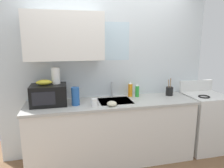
{
  "coord_description": "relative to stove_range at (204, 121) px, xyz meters",
  "views": [
    {
      "loc": [
        -0.63,
        -2.68,
        1.74
      ],
      "look_at": [
        0.0,
        0.0,
        1.15
      ],
      "focal_mm": 32.84,
      "sensor_mm": 36.0,
      "label": 1
    }
  ],
  "objects": [
    {
      "name": "paper_towel_roll",
      "position": [
        -2.27,
        0.1,
        0.82
      ],
      "size": [
        0.11,
        0.11,
        0.22
      ],
      "primitive_type": "cylinder",
      "color": "white",
      "rests_on": "microwave"
    },
    {
      "name": "small_bowl",
      "position": [
        -1.57,
        -0.2,
        0.47
      ],
      "size": [
        0.13,
        0.13,
        0.06
      ],
      "primitive_type": "ellipsoid",
      "color": "beige",
      "rests_on": "counter_unit"
    },
    {
      "name": "counter_unit",
      "position": [
        -1.52,
        -0.0,
        0.0
      ],
      "size": [
        2.36,
        0.63,
        0.9
      ],
      "color": "white",
      "rests_on": "ground"
    },
    {
      "name": "sink_faucet",
      "position": [
        -1.47,
        0.24,
        0.56
      ],
      "size": [
        0.03,
        0.03,
        0.23
      ],
      "primitive_type": "cylinder",
      "color": "#B2B5BA",
      "rests_on": "counter_unit"
    },
    {
      "name": "utensil_crock",
      "position": [
        -0.58,
        0.12,
        0.51
      ],
      "size": [
        0.11,
        0.11,
        0.27
      ],
      "color": "black",
      "rests_on": "counter_unit"
    },
    {
      "name": "kitchen_wall_assembly",
      "position": [
        -1.65,
        0.3,
        0.91
      ],
      "size": [
        3.13,
        0.42,
        2.5
      ],
      "color": "silver",
      "rests_on": "ground"
    },
    {
      "name": "mug_white",
      "position": [
        -1.79,
        -0.14,
        0.49
      ],
      "size": [
        0.08,
        0.08,
        0.09
      ],
      "primitive_type": "cylinder",
      "color": "white",
      "rests_on": "counter_unit"
    },
    {
      "name": "dish_soap_bottle_green",
      "position": [
        -1.1,
        0.15,
        0.54
      ],
      "size": [
        0.06,
        0.06,
        0.2
      ],
      "color": "green",
      "rests_on": "counter_unit"
    },
    {
      "name": "dish_soap_bottle_orange",
      "position": [
        -1.19,
        0.19,
        0.55
      ],
      "size": [
        0.07,
        0.07,
        0.23
      ],
      "color": "orange",
      "rests_on": "counter_unit"
    },
    {
      "name": "stove_range",
      "position": [
        0.0,
        0.0,
        0.0
      ],
      "size": [
        0.6,
        0.6,
        1.08
      ],
      "color": "white",
      "rests_on": "ground"
    },
    {
      "name": "cereal_canister",
      "position": [
        -2.03,
        -0.05,
        0.56
      ],
      "size": [
        0.1,
        0.1,
        0.24
      ],
      "primitive_type": "cylinder",
      "color": "#2659A5",
      "rests_on": "counter_unit"
    },
    {
      "name": "banana_bunch",
      "position": [
        -2.42,
        0.05,
        0.75
      ],
      "size": [
        0.2,
        0.11,
        0.07
      ],
      "primitive_type": "ellipsoid",
      "color": "gold",
      "rests_on": "microwave"
    },
    {
      "name": "microwave",
      "position": [
        -2.37,
        0.04,
        0.58
      ],
      "size": [
        0.46,
        0.35,
        0.27
      ],
      "color": "black",
      "rests_on": "counter_unit"
    }
  ]
}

